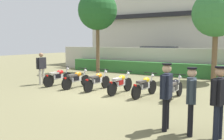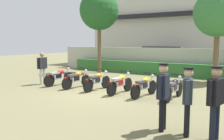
# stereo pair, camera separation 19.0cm
# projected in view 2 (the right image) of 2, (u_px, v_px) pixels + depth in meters

# --- Properties ---
(ground) EXTENTS (60.00, 60.00, 0.00)m
(ground) POSITION_uv_depth(u_px,v_px,m) (102.00, 94.00, 11.20)
(ground) COLOR olive
(building) EXTENTS (18.99, 6.50, 8.61)m
(building) POSITION_uv_depth(u_px,v_px,m) (196.00, 19.00, 23.71)
(building) COLOR beige
(building) RESTS_ON ground
(compound_wall) EXTENTS (18.04, 0.30, 1.82)m
(compound_wall) POSITION_uv_depth(u_px,v_px,m) (167.00, 61.00, 17.74)
(compound_wall) COLOR #BCB7A8
(compound_wall) RESTS_ON ground
(hedge_row) EXTENTS (14.43, 0.70, 0.86)m
(hedge_row) POSITION_uv_depth(u_px,v_px,m) (163.00, 69.00, 17.21)
(hedge_row) COLOR #337033
(hedge_row) RESTS_ON ground
(parked_car) EXTENTS (4.70, 2.56, 1.89)m
(parked_car) POSITION_uv_depth(u_px,v_px,m) (163.00, 58.00, 20.27)
(parked_car) COLOR silver
(parked_car) RESTS_ON ground
(tree_near_inspector) EXTENTS (2.82, 2.82, 5.90)m
(tree_near_inspector) POSITION_uv_depth(u_px,v_px,m) (99.00, 11.00, 18.29)
(tree_near_inspector) COLOR brown
(tree_near_inspector) RESTS_ON ground
(tree_far_side) EXTENTS (2.69, 2.69, 5.21)m
(tree_far_side) POSITION_uv_depth(u_px,v_px,m) (218.00, 13.00, 14.21)
(tree_far_side) COLOR brown
(tree_far_side) RESTS_ON ground
(motorcycle_in_row_0) EXTENTS (0.60, 1.92, 0.97)m
(motorcycle_in_row_0) POSITION_uv_depth(u_px,v_px,m) (59.00, 77.00, 13.28)
(motorcycle_in_row_0) COLOR black
(motorcycle_in_row_0) RESTS_ON ground
(motorcycle_in_row_1) EXTENTS (0.60, 1.89, 0.95)m
(motorcycle_in_row_1) POSITION_uv_depth(u_px,v_px,m) (76.00, 79.00, 12.53)
(motorcycle_in_row_1) COLOR black
(motorcycle_in_row_1) RESTS_ON ground
(motorcycle_in_row_2) EXTENTS (0.60, 1.94, 0.96)m
(motorcycle_in_row_2) POSITION_uv_depth(u_px,v_px,m) (97.00, 81.00, 11.94)
(motorcycle_in_row_2) COLOR black
(motorcycle_in_row_2) RESTS_ON ground
(motorcycle_in_row_3) EXTENTS (0.60, 1.93, 0.97)m
(motorcycle_in_row_3) POSITION_uv_depth(u_px,v_px,m) (120.00, 83.00, 11.16)
(motorcycle_in_row_3) COLOR black
(motorcycle_in_row_3) RESTS_ON ground
(motorcycle_in_row_4) EXTENTS (0.60, 1.94, 0.96)m
(motorcycle_in_row_4) POSITION_uv_depth(u_px,v_px,m) (144.00, 86.00, 10.52)
(motorcycle_in_row_4) COLOR black
(motorcycle_in_row_4) RESTS_ON ground
(motorcycle_in_row_5) EXTENTS (0.60, 1.93, 0.95)m
(motorcycle_in_row_5) POSITION_uv_depth(u_px,v_px,m) (174.00, 88.00, 10.04)
(motorcycle_in_row_5) COLOR black
(motorcycle_in_row_5) RESTS_ON ground
(inspector_person) EXTENTS (0.23, 0.68, 1.69)m
(inspector_person) POSITION_uv_depth(u_px,v_px,m) (42.00, 66.00, 13.51)
(inspector_person) COLOR beige
(inspector_person) RESTS_ON ground
(officer_0) EXTENTS (0.28, 0.68, 1.74)m
(officer_0) POSITION_uv_depth(u_px,v_px,m) (163.00, 91.00, 6.48)
(officer_0) COLOR black
(officer_0) RESTS_ON ground
(officer_1) EXTENTS (0.33, 0.65, 1.67)m
(officer_1) POSITION_uv_depth(u_px,v_px,m) (188.00, 96.00, 6.12)
(officer_1) COLOR black
(officer_1) RESTS_ON ground
(officer_2) EXTENTS (0.32, 0.67, 1.73)m
(officer_2) POSITION_uv_depth(u_px,v_px,m) (216.00, 97.00, 5.80)
(officer_2) COLOR black
(officer_2) RESTS_ON ground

